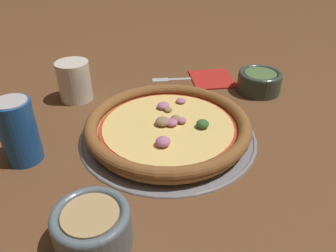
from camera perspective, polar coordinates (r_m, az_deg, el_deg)
The scene contains 9 objects.
ground_plane at distance 0.69m, azimuth 0.00°, elevation -1.71°, with size 3.00×3.00×0.00m, color brown.
pizza_tray at distance 0.68m, azimuth 0.00°, elevation -1.49°, with size 0.37×0.37×0.01m.
pizza at distance 0.67m, azimuth 0.02°, elevation 0.08°, with size 0.34×0.34×0.04m.
bowl_near at distance 0.48m, azimuth -13.07°, elevation -16.62°, with size 0.11×0.11×0.06m.
bowl_far at distance 0.88m, azimuth 15.63°, elevation 7.60°, with size 0.11×0.11×0.05m.
drinking_cup at distance 0.84m, azimuth -15.99°, elevation 7.54°, with size 0.08×0.08×0.10m.
napkin at distance 0.94m, azimuth 7.69°, elevation 8.24°, with size 0.15×0.14×0.01m.
fork at distance 0.93m, azimuth 2.23°, elevation 8.22°, with size 0.06×0.18×0.00m.
beverage_can at distance 0.65m, azimuth -24.61°, elevation -0.86°, with size 0.07×0.07×0.12m.
Camera 1 is at (-0.56, -0.07, 0.39)m, focal length 35.00 mm.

